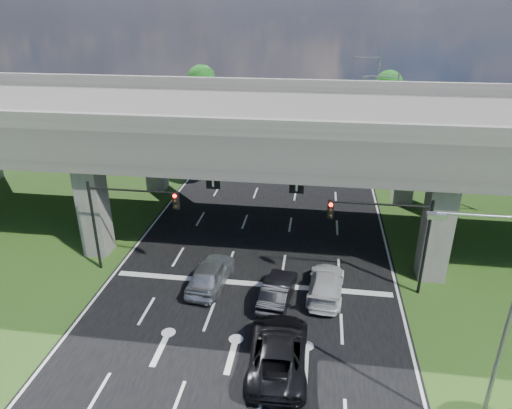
% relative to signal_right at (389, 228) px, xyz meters
% --- Properties ---
extents(ground, '(160.00, 160.00, 0.00)m').
position_rel_signal_right_xyz_m(ground, '(-7.82, -3.94, -4.19)').
color(ground, '#2C4D18').
rests_on(ground, ground).
extents(road, '(18.00, 120.00, 0.03)m').
position_rel_signal_right_xyz_m(road, '(-7.82, 6.06, -4.17)').
color(road, black).
rests_on(road, ground).
extents(overpass, '(80.00, 15.00, 10.00)m').
position_rel_signal_right_xyz_m(overpass, '(-7.82, 8.06, 3.73)').
color(overpass, '#383633').
rests_on(overpass, ground).
extents(warehouse, '(20.00, 10.00, 4.00)m').
position_rel_signal_right_xyz_m(warehouse, '(-33.82, 31.06, -2.19)').
color(warehouse, '#9E9E99').
rests_on(warehouse, ground).
extents(signal_right, '(5.76, 0.54, 6.00)m').
position_rel_signal_right_xyz_m(signal_right, '(0.00, 0.00, 0.00)').
color(signal_right, black).
rests_on(signal_right, ground).
extents(signal_left, '(5.76, 0.54, 6.00)m').
position_rel_signal_right_xyz_m(signal_left, '(-15.65, 0.00, 0.00)').
color(signal_left, black).
rests_on(signal_left, ground).
extents(streetlight_near, '(3.38, 0.25, 10.00)m').
position_rel_signal_right_xyz_m(streetlight_near, '(2.27, -9.94, 1.66)').
color(streetlight_near, gray).
rests_on(streetlight_near, ground).
extents(streetlight_far, '(3.38, 0.25, 10.00)m').
position_rel_signal_right_xyz_m(streetlight_far, '(2.27, 20.06, 1.66)').
color(streetlight_far, gray).
rests_on(streetlight_far, ground).
extents(streetlight_beyond, '(3.38, 0.25, 10.00)m').
position_rel_signal_right_xyz_m(streetlight_beyond, '(2.27, 36.06, 1.66)').
color(streetlight_beyond, gray).
rests_on(streetlight_beyond, ground).
extents(tree_left_near, '(4.50, 4.50, 7.80)m').
position_rel_signal_right_xyz_m(tree_left_near, '(-21.78, 22.06, 0.63)').
color(tree_left_near, black).
rests_on(tree_left_near, ground).
extents(tree_left_mid, '(3.91, 3.90, 6.76)m').
position_rel_signal_right_xyz_m(tree_left_mid, '(-24.78, 30.06, -0.01)').
color(tree_left_mid, black).
rests_on(tree_left_mid, ground).
extents(tree_left_far, '(4.80, 4.80, 8.32)m').
position_rel_signal_right_xyz_m(tree_left_far, '(-20.78, 38.06, 0.95)').
color(tree_left_far, black).
rests_on(tree_left_far, ground).
extents(tree_right_near, '(4.20, 4.20, 7.28)m').
position_rel_signal_right_xyz_m(tree_right_near, '(5.22, 24.06, 0.31)').
color(tree_right_near, black).
rests_on(tree_right_near, ground).
extents(tree_right_mid, '(3.91, 3.90, 6.76)m').
position_rel_signal_right_xyz_m(tree_right_mid, '(8.22, 32.06, -0.01)').
color(tree_right_mid, black).
rests_on(tree_right_mid, ground).
extents(tree_right_far, '(4.50, 4.50, 7.80)m').
position_rel_signal_right_xyz_m(tree_right_far, '(4.22, 40.06, 0.63)').
color(tree_right_far, black).
rests_on(tree_right_far, ground).
extents(car_silver, '(2.40, 5.02, 1.66)m').
position_rel_signal_right_xyz_m(car_silver, '(-10.20, -0.94, -3.33)').
color(car_silver, silver).
rests_on(car_silver, road).
extents(car_dark, '(2.03, 4.58, 1.46)m').
position_rel_signal_right_xyz_m(car_dark, '(-6.02, -2.00, -3.43)').
color(car_dark, black).
rests_on(car_dark, road).
extents(car_white, '(2.34, 5.03, 1.42)m').
position_rel_signal_right_xyz_m(car_white, '(-3.30, -0.94, -3.45)').
color(car_white, silver).
rests_on(car_white, road).
extents(car_trailing, '(2.95, 6.02, 1.64)m').
position_rel_signal_right_xyz_m(car_trailing, '(-5.53, -7.05, -3.33)').
color(car_trailing, black).
rests_on(car_trailing, road).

